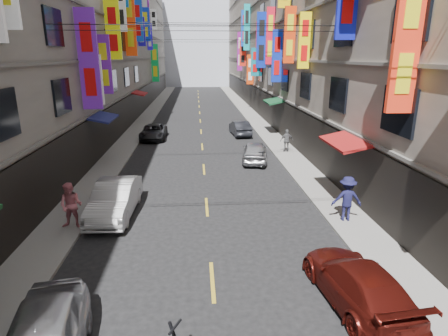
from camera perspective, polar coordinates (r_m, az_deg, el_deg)
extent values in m
cube|color=slate|center=(41.04, -12.11, 7.02)|extent=(2.00, 90.00, 0.12)
cube|color=slate|center=(41.15, 4.81, 7.35)|extent=(2.00, 90.00, 0.12)
cube|color=gray|center=(41.85, -21.61, 19.44)|extent=(10.00, 90.00, 19.00)
cube|color=black|center=(40.97, -13.57, 8.95)|extent=(0.12, 85.50, 3.00)
cube|color=#66635E|center=(40.79, -13.72, 11.31)|extent=(0.16, 90.00, 0.14)
cube|color=#66635E|center=(40.64, -14.04, 15.80)|extent=(0.16, 90.00, 0.14)
cube|color=#66635E|center=(40.74, -14.37, 20.30)|extent=(0.16, 90.00, 0.14)
cube|color=gray|center=(42.06, 13.77, 20.07)|extent=(10.00, 90.00, 19.00)
cube|color=black|center=(41.10, 6.18, 9.33)|extent=(0.12, 85.50, 3.00)
cube|color=#66635E|center=(40.92, 6.25, 11.69)|extent=(0.16, 90.00, 0.14)
cube|color=#66635E|center=(40.77, 6.39, 16.18)|extent=(0.16, 90.00, 0.14)
cube|color=#66635E|center=(40.87, 6.55, 20.67)|extent=(0.16, 90.00, 0.14)
cube|color=silver|center=(90.21, -4.20, 19.40)|extent=(18.00, 8.00, 22.00)
cube|color=#F63217|center=(14.05, 26.11, 17.00)|extent=(0.90, 0.18, 4.65)
cylinder|color=black|center=(14.08, 26.29, 16.97)|extent=(1.00, 0.08, 0.08)
cube|color=#5C1C9D|center=(23.07, -19.92, 15.21)|extent=(1.10, 0.18, 5.48)
cylinder|color=black|center=(23.08, -20.05, 15.20)|extent=(1.20, 0.08, 0.08)
cube|color=silver|center=(24.98, -18.89, 12.58)|extent=(0.77, 0.18, 3.02)
cylinder|color=black|center=(24.99, -19.00, 12.57)|extent=(0.87, 0.08, 0.08)
cube|color=yellow|center=(25.53, 12.14, 18.43)|extent=(0.73, 0.18, 3.41)
cylinder|color=black|center=(25.54, 12.26, 18.42)|extent=(0.83, 0.08, 0.08)
cube|color=#5A1A8F|center=(27.03, -17.78, 14.76)|extent=(0.91, 0.18, 3.82)
cylinder|color=black|center=(27.04, -17.89, 14.75)|extent=(1.01, 0.08, 0.08)
cube|color=red|center=(29.20, 9.97, 19.31)|extent=(0.83, 0.18, 3.93)
cylinder|color=black|center=(29.21, 10.07, 19.30)|extent=(0.93, 0.08, 0.08)
cube|color=#E4F30C|center=(30.32, -16.56, 19.56)|extent=(1.07, 0.18, 4.21)
cylinder|color=black|center=(30.33, -16.66, 19.56)|extent=(1.17, 0.08, 0.08)
cube|color=#0F28B3|center=(33.18, 8.06, 16.51)|extent=(0.84, 0.18, 4.25)
cylinder|color=black|center=(33.19, 8.15, 16.51)|extent=(0.94, 0.08, 0.08)
cube|color=white|center=(34.70, -15.52, 22.77)|extent=(0.86, 0.18, 4.08)
cylinder|color=black|center=(34.71, -15.61, 22.76)|extent=(0.96, 0.08, 0.08)
cube|color=red|center=(36.77, 7.03, 19.32)|extent=(0.74, 0.18, 5.01)
cylinder|color=black|center=(36.77, 7.11, 19.32)|extent=(0.84, 0.08, 0.08)
cube|color=#F6400D|center=(38.21, -14.16, 20.66)|extent=(1.03, 0.18, 5.88)
cylinder|color=black|center=(38.22, -14.24, 20.65)|extent=(1.13, 0.08, 0.08)
cube|color=#0E28A7|center=(40.59, 5.72, 18.78)|extent=(1.00, 0.18, 5.44)
cylinder|color=black|center=(40.59, 5.79, 18.78)|extent=(1.10, 0.08, 0.08)
cube|color=#0F40B8|center=(42.80, -13.08, 21.03)|extent=(1.13, 0.18, 4.14)
cylinder|color=black|center=(42.80, -13.15, 21.03)|extent=(1.23, 0.08, 0.08)
cube|color=red|center=(43.15, 5.37, 19.52)|extent=(0.67, 0.18, 2.76)
cylinder|color=black|center=(43.16, 5.44, 19.52)|extent=(0.77, 0.08, 0.08)
cube|color=#0B778B|center=(44.78, 4.74, 15.81)|extent=(0.90, 0.18, 3.13)
cylinder|color=black|center=(44.79, 4.81, 15.81)|extent=(1.00, 0.08, 0.08)
cube|color=#1A0D9D|center=(46.43, -12.48, 19.63)|extent=(0.84, 0.18, 3.17)
cylinder|color=black|center=(46.44, -12.55, 19.63)|extent=(0.94, 0.08, 0.08)
cube|color=#0F2BB1|center=(48.96, -11.94, 20.62)|extent=(1.16, 0.18, 3.81)
cylinder|color=black|center=(48.96, -12.00, 20.62)|extent=(1.26, 0.08, 0.08)
cube|color=red|center=(48.67, 4.01, 14.73)|extent=(0.87, 0.18, 3.61)
cylinder|color=black|center=(48.68, 4.07, 14.73)|extent=(0.97, 0.08, 0.08)
cube|color=#66167D|center=(50.27, -11.91, 22.17)|extent=(1.07, 0.18, 4.57)
cylinder|color=black|center=(50.28, -11.97, 22.16)|extent=(1.17, 0.08, 0.08)
cube|color=#0EA2A9|center=(52.94, 3.49, 20.60)|extent=(0.81, 0.18, 5.78)
cylinder|color=black|center=(52.94, 3.55, 20.60)|extent=(0.91, 0.08, 0.08)
cube|color=#2311CD|center=(54.94, -11.26, 19.02)|extent=(0.72, 0.18, 3.46)
cylinder|color=black|center=(54.95, -11.32, 19.02)|extent=(0.82, 0.08, 0.08)
cube|color=blue|center=(54.99, 3.13, 20.47)|extent=(0.91, 0.18, 4.71)
cylinder|color=black|center=(55.00, 3.18, 20.47)|extent=(1.01, 0.08, 0.08)
cube|color=red|center=(56.19, 2.88, 17.06)|extent=(0.95, 0.18, 3.53)
cylinder|color=black|center=(56.20, 2.93, 17.06)|extent=(1.05, 0.08, 0.08)
cube|color=#0D9542|center=(58.31, -10.48, 15.46)|extent=(1.07, 0.18, 5.38)
cylinder|color=black|center=(58.32, -10.53, 15.46)|extent=(1.17, 0.08, 0.08)
cube|color=white|center=(60.98, -10.66, 21.40)|extent=(0.87, 0.18, 2.82)
cylinder|color=black|center=(60.98, -10.71, 21.40)|extent=(0.97, 0.08, 0.08)
cube|color=#83177D|center=(60.64, 2.42, 17.32)|extent=(0.79, 0.18, 5.74)
cylinder|color=black|center=(60.64, 2.47, 17.32)|extent=(0.89, 0.08, 0.08)
cube|color=maroon|center=(17.82, 17.95, 3.88)|extent=(1.39, 3.20, 0.41)
cube|color=navy|center=(25.10, -17.95, 7.41)|extent=(1.39, 3.20, 0.41)
cube|color=#124424|center=(33.00, 7.62, 10.11)|extent=(1.39, 3.20, 0.41)
cube|color=maroon|center=(40.71, -12.79, 11.08)|extent=(1.39, 3.20, 0.41)
cylinder|color=black|center=(20.16, -3.33, 20.92)|extent=(14.00, 0.04, 0.04)
cylinder|color=black|center=(34.21, -3.81, 21.19)|extent=(14.00, 0.04, 0.04)
cylinder|color=black|center=(48.14, -3.96, 18.92)|extent=(14.00, 0.04, 0.04)
cube|color=gold|center=(12.13, -1.78, -16.85)|extent=(0.12, 2.20, 0.01)
cube|color=gold|center=(17.45, -2.65, -5.91)|extent=(0.12, 2.20, 0.01)
cube|color=gold|center=(23.10, -3.08, -0.18)|extent=(0.12, 2.20, 0.01)
cube|color=gold|center=(28.89, -3.34, 3.27)|extent=(0.12, 2.20, 0.01)
cube|color=gold|center=(34.76, -3.52, 5.56)|extent=(0.12, 2.20, 0.01)
cube|color=gold|center=(40.66, -3.64, 7.19)|extent=(0.12, 2.20, 0.01)
cube|color=gold|center=(46.59, -3.73, 8.40)|extent=(0.12, 2.20, 0.01)
cube|color=gold|center=(52.53, -3.81, 9.34)|extent=(0.12, 2.20, 0.01)
cube|color=gold|center=(58.49, -3.87, 10.09)|extent=(0.12, 2.20, 0.01)
cube|color=gold|center=(64.45, -3.91, 10.70)|extent=(0.12, 2.20, 0.01)
cube|color=gold|center=(70.42, -3.95, 11.21)|extent=(0.12, 2.20, 0.01)
cube|color=gold|center=(76.40, -3.99, 11.64)|extent=(0.12, 2.20, 0.01)
cylinder|color=black|center=(8.91, -7.46, -22.87)|extent=(0.28, 0.47, 0.06)
cylinder|color=black|center=(23.16, 5.90, 0.42)|extent=(0.22, 0.51, 0.50)
cylinder|color=black|center=(24.32, 4.76, 1.25)|extent=(0.22, 0.51, 0.50)
cube|color=black|center=(23.70, 5.32, 1.19)|extent=(0.56, 1.33, 0.18)
cube|color=black|center=(23.83, 5.13, 2.16)|extent=(0.43, 0.60, 0.22)
cylinder|color=black|center=(23.12, 5.84, 1.56)|extent=(0.15, 0.36, 0.88)
cylinder|color=black|center=(23.04, 5.87, 2.40)|extent=(0.50, 0.16, 0.06)
imported|color=silver|center=(16.97, -16.29, -4.54)|extent=(1.74, 4.63, 1.51)
imported|color=black|center=(31.99, -10.67, 5.42)|extent=(2.06, 4.39, 1.21)
imported|color=#55140E|center=(11.52, 19.69, -16.16)|extent=(2.30, 4.61, 1.29)
imported|color=#AEAEB2|center=(24.72, 4.74, 2.54)|extent=(2.25, 4.21, 1.36)
imported|color=#26272E|center=(33.02, 2.45, 6.11)|extent=(1.70, 4.01, 1.29)
imported|color=#D06E78|center=(16.01, -22.26, -5.30)|extent=(0.96, 0.71, 1.86)
imported|color=#16163C|center=(16.29, 18.22, -4.44)|extent=(1.28, 0.75, 1.89)
imported|color=#5B5B5E|center=(27.09, 9.55, 4.15)|extent=(0.96, 0.56, 1.61)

